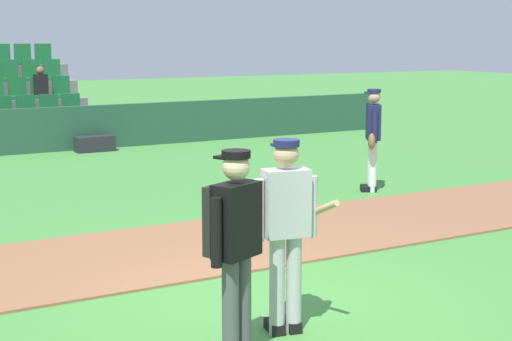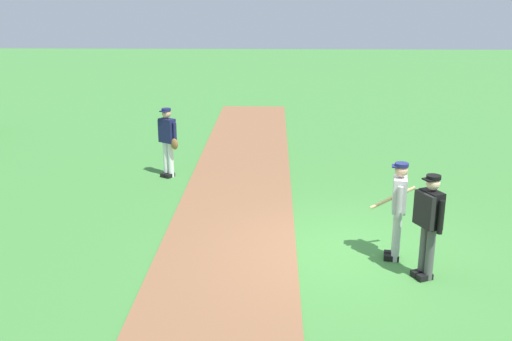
{
  "view_description": "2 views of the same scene",
  "coord_description": "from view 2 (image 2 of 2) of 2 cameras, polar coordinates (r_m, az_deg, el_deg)",
  "views": [
    {
      "loc": [
        -3.66,
        -6.35,
        2.63
      ],
      "look_at": [
        0.82,
        1.66,
        1.04
      ],
      "focal_mm": 54.11,
      "sensor_mm": 36.0,
      "label": 1
    },
    {
      "loc": [
        -9.62,
        1.42,
        4.48
      ],
      "look_at": [
        1.13,
        1.76,
        1.2
      ],
      "focal_mm": 40.79,
      "sensor_mm": 36.0,
      "label": 2
    }
  ],
  "objects": [
    {
      "name": "infield_dirt_path",
      "position": [
        10.63,
        -2.86,
        -7.86
      ],
      "size": [
        28.0,
        2.51,
        0.03
      ],
      "primitive_type": "cube",
      "color": "brown",
      "rests_on": "ground"
    },
    {
      "name": "ground_plane",
      "position": [
        10.7,
        9.35,
        -7.99
      ],
      "size": [
        80.0,
        80.0,
        0.0
      ],
      "primitive_type": "plane",
      "color": "#42843A"
    },
    {
      "name": "runner_navy_jersey",
      "position": [
        14.75,
        -8.64,
        2.99
      ],
      "size": [
        0.49,
        0.58,
        1.76
      ],
      "color": "white",
      "rests_on": "ground"
    },
    {
      "name": "batter_grey_jersey",
      "position": [
        10.27,
        13.77,
        -3.52
      ],
      "size": [
        0.63,
        0.8,
        1.76
      ],
      "color": "#B2B2B2",
      "rests_on": "ground"
    },
    {
      "name": "umpire_home_plate",
      "position": [
        9.71,
        16.56,
        -4.76
      ],
      "size": [
        0.55,
        0.43,
        1.76
      ],
      "color": "#4C4C4C",
      "rests_on": "ground"
    }
  ]
}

